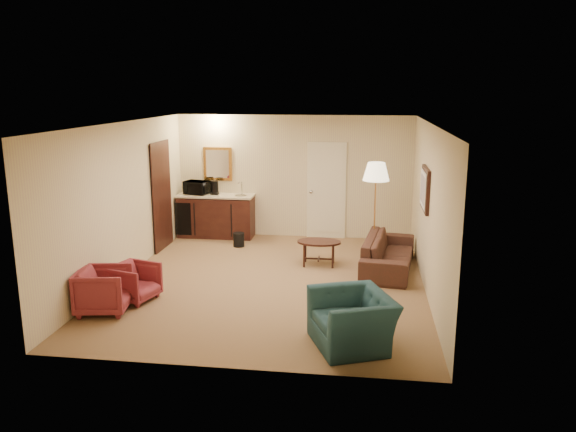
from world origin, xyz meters
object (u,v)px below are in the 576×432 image
(wetbar_cabinet, at_px, (216,216))
(sofa, at_px, (389,248))
(floor_lamp, at_px, (375,211))
(microwave, at_px, (197,186))
(rose_chair_far, at_px, (104,288))
(coffee_table, at_px, (319,253))
(waste_bin, at_px, (239,240))
(rose_chair_near, at_px, (135,280))
(coffee_maker, at_px, (215,188))
(teal_armchair, at_px, (352,311))

(wetbar_cabinet, height_order, sofa, wetbar_cabinet)
(floor_lamp, bearing_deg, microwave, 162.10)
(rose_chair_far, bearing_deg, coffee_table, -57.46)
(floor_lamp, distance_m, waste_bin, 2.85)
(wetbar_cabinet, xyz_separation_m, rose_chair_far, (-0.50, -4.32, -0.10))
(wetbar_cabinet, distance_m, rose_chair_far, 4.35)
(sofa, bearing_deg, coffee_table, 93.67)
(rose_chair_near, bearing_deg, microwave, 18.57)
(wetbar_cabinet, relative_size, coffee_maker, 5.47)
(wetbar_cabinet, bearing_deg, waste_bin, -47.66)
(rose_chair_near, bearing_deg, coffee_table, -35.04)
(sofa, height_order, coffee_maker, coffee_maker)
(teal_armchair, bearing_deg, wetbar_cabinet, -170.64)
(rose_chair_far, xyz_separation_m, microwave, (0.08, 4.34, 0.74))
(sofa, xyz_separation_m, floor_lamp, (-0.25, 0.60, 0.52))
(floor_lamp, bearing_deg, wetbar_cabinet, 160.39)
(coffee_table, height_order, floor_lamp, floor_lamp)
(floor_lamp, relative_size, microwave, 3.60)
(waste_bin, height_order, coffee_maker, coffee_maker)
(rose_chair_near, height_order, waste_bin, rose_chair_near)
(sofa, bearing_deg, rose_chair_far, 128.86)
(microwave, bearing_deg, coffee_table, -16.13)
(floor_lamp, bearing_deg, coffee_maker, 160.34)
(wetbar_cabinet, distance_m, microwave, 0.76)
(sofa, bearing_deg, teal_armchair, 177.09)
(sofa, relative_size, waste_bin, 7.19)
(rose_chair_near, distance_m, rose_chair_far, 0.55)
(waste_bin, relative_size, microwave, 0.55)
(coffee_table, xyz_separation_m, waste_bin, (-1.71, 1.01, -0.09))
(coffee_maker, bearing_deg, waste_bin, -43.66)
(coffee_table, distance_m, microwave, 3.39)
(microwave, bearing_deg, coffee_maker, 14.21)
(teal_armchair, xyz_separation_m, coffee_table, (-0.68, 3.20, -0.22))
(waste_bin, distance_m, coffee_maker, 1.36)
(coffee_table, bearing_deg, rose_chair_far, -137.76)
(sofa, bearing_deg, wetbar_cabinet, 70.72)
(coffee_table, bearing_deg, sofa, -3.58)
(coffee_table, bearing_deg, microwave, 147.91)
(sofa, xyz_separation_m, coffee_table, (-1.24, 0.08, -0.17))
(teal_armchair, distance_m, rose_chair_far, 3.59)
(wetbar_cabinet, height_order, microwave, microwave)
(floor_lamp, bearing_deg, waste_bin, 169.91)
(rose_chair_far, relative_size, coffee_maker, 2.38)
(teal_armchair, distance_m, coffee_maker, 5.84)
(sofa, distance_m, teal_armchair, 3.17)
(microwave, bearing_deg, sofa, -8.42)
(rose_chair_near, xyz_separation_m, waste_bin, (0.90, 3.11, -0.17))
(rose_chair_far, distance_m, coffee_maker, 4.42)
(sofa, bearing_deg, rose_chair_near, 125.05)
(coffee_table, height_order, microwave, microwave)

